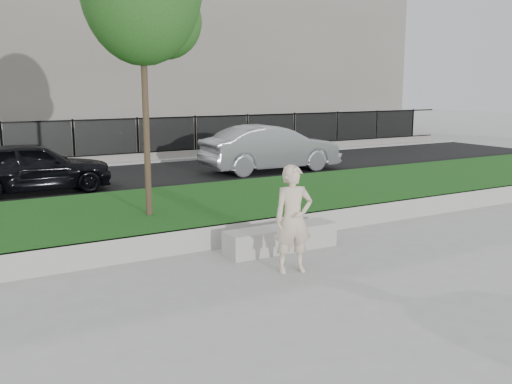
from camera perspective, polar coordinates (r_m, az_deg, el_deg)
ground at (r=9.21m, az=2.93°, el=-6.59°), size 90.00×90.00×0.00m
grass_bank at (r=11.70m, az=-5.07°, el=-1.85°), size 34.00×4.00×0.40m
grass_kerb at (r=10.01m, az=-0.30°, el=-3.97°), size 34.00×0.08×0.40m
street at (r=16.80m, az=-13.01°, el=1.12°), size 34.00×7.00×0.04m
far_pavement at (r=21.10m, az=-16.64°, el=2.96°), size 34.00×3.00×0.12m
iron_fence at (r=20.08m, az=-16.04°, el=4.01°), size 32.00×0.30×1.50m
building_facade at (r=27.88m, az=-20.70°, el=14.68°), size 34.00×10.00×10.00m
stone_bench at (r=9.56m, az=2.49°, el=-4.67°), size 1.97×0.49×0.40m
man at (r=8.36m, az=3.74°, el=-2.72°), size 0.66×0.51×1.60m
book at (r=9.68m, az=3.51°, el=-3.19°), size 0.20×0.15×0.02m
car_dark at (r=15.44m, az=-21.47°, el=2.35°), size 3.89×1.67×1.31m
car_silver at (r=17.97m, az=1.50°, el=4.39°), size 4.45×1.68×1.45m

